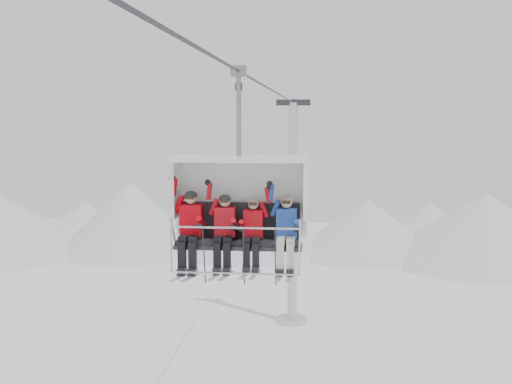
# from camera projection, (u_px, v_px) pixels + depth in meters

# --- Properties ---
(ridgeline) EXTENTS (72.00, 21.00, 7.00)m
(ridgeline) POSITION_uv_depth(u_px,v_px,m) (285.00, 223.00, 58.74)
(ridgeline) COLOR silver
(ridgeline) RESTS_ON ground
(lift_tower_right) EXTENTS (2.00, 1.80, 13.48)m
(lift_tower_right) POSITION_uv_depth(u_px,v_px,m) (293.00, 229.00, 38.43)
(lift_tower_right) COLOR silver
(lift_tower_right) RESTS_ON ground
(haul_cable) EXTENTS (0.06, 50.00, 0.06)m
(haul_cable) POSITION_uv_depth(u_px,v_px,m) (256.00, 81.00, 15.82)
(haul_cable) COLOR #2C2C31
(haul_cable) RESTS_ON lift_tower_left
(chairlift_carrier) EXTENTS (2.69, 1.17, 3.98)m
(chairlift_carrier) POSITION_uv_depth(u_px,v_px,m) (240.00, 201.00, 12.89)
(chairlift_carrier) COLOR black
(chairlift_carrier) RESTS_ON haul_cable
(skier_far_left) EXTENTS (0.44, 1.69, 1.72)m
(skier_far_left) POSITION_uv_depth(u_px,v_px,m) (190.00, 227.00, 12.74)
(skier_far_left) COLOR #C2020E
(skier_far_left) RESTS_ON chairlift_carrier
(skier_center_left) EXTENTS (0.41, 1.69, 1.62)m
(skier_center_left) POSITION_uv_depth(u_px,v_px,m) (224.00, 229.00, 12.67)
(skier_center_left) COLOR #B50D19
(skier_center_left) RESTS_ON chairlift_carrier
(skier_center_right) EXTENTS (0.38, 1.69, 1.53)m
(skier_center_right) POSITION_uv_depth(u_px,v_px,m) (253.00, 231.00, 12.60)
(skier_center_right) COLOR #B60913
(skier_center_right) RESTS_ON chairlift_carrier
(skier_far_right) EXTENTS (0.40, 1.69, 1.60)m
(skier_far_right) POSITION_uv_depth(u_px,v_px,m) (286.00, 231.00, 12.54)
(skier_far_right) COLOR #21419D
(skier_far_right) RESTS_ON chairlift_carrier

